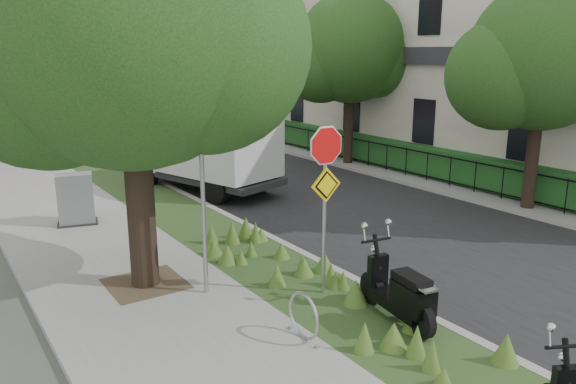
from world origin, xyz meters
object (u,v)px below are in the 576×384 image
(sign_assembly, at_px, (326,176))
(utility_cabinet, at_px, (76,200))
(box_truck, at_px, (206,143))
(scooter_near, at_px, (403,299))

(sign_assembly, xyz_separation_m, utility_cabinet, (-2.69, 6.97, -1.58))
(sign_assembly, height_order, box_truck, sign_assembly)
(scooter_near, relative_size, utility_cabinet, 1.48)
(scooter_near, bearing_deg, box_truck, 81.49)
(scooter_near, height_order, box_truck, box_truck)
(scooter_near, bearing_deg, sign_assembly, 99.78)
(box_truck, bearing_deg, sign_assembly, -102.02)
(utility_cabinet, bearing_deg, scooter_near, -71.02)
(sign_assembly, bearing_deg, box_truck, 77.98)
(box_truck, height_order, utility_cabinet, box_truck)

